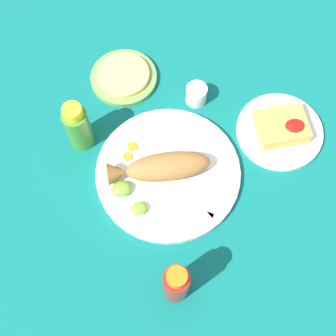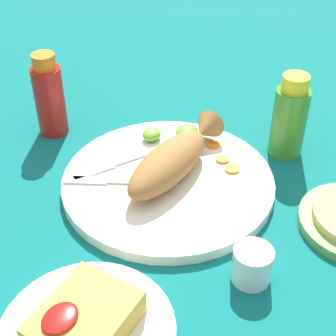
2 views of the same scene
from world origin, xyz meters
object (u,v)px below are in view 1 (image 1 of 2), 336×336
hot_sauce_bottle_red (176,284)px  salt_cup (196,95)px  fork_far (179,206)px  fork_near (196,194)px  fried_fish (161,167)px  main_plate (168,173)px  side_plate_fries (279,131)px  tortilla_plate (124,78)px  hot_sauce_bottle_green (78,127)px

hot_sauce_bottle_red → salt_cup: 0.48m
fork_far → hot_sauce_bottle_red: bearing=-73.6°
fork_near → fried_fish: bearing=-162.8°
main_plate → fork_far: size_ratio=2.02×
fork_far → salt_cup: salt_cup is taller
salt_cup → hot_sauce_bottle_red: bearing=-107.2°
main_plate → fried_fish: 0.04m
hot_sauce_bottle_red → side_plate_fries: bearing=45.2°
fork_near → tortilla_plate: (-0.12, 0.35, -0.01)m
main_plate → hot_sauce_bottle_green: 0.23m
hot_sauce_bottle_green → tortilla_plate: bearing=51.7°
salt_cup → tortilla_plate: salt_cup is taller
salt_cup → side_plate_fries: 0.22m
fork_far → main_plate: bearing=125.4°
main_plate → hot_sauce_bottle_red: hot_sauce_bottle_red is taller
salt_cup → side_plate_fries: bearing=-35.8°
fork_near → salt_cup: bearing=140.7°
hot_sauce_bottle_green → salt_cup: bearing=12.0°
main_plate → hot_sauce_bottle_red: 0.27m
main_plate → hot_sauce_bottle_green: (-0.19, 0.13, 0.06)m
tortilla_plate → main_plate: bearing=-77.7°
hot_sauce_bottle_red → tortilla_plate: size_ratio=0.90×
hot_sauce_bottle_red → hot_sauce_bottle_green: size_ratio=1.04×
side_plate_fries → tortilla_plate: same height
hot_sauce_bottle_green → salt_cup: size_ratio=2.82×
hot_sauce_bottle_green → tortilla_plate: (0.12, 0.16, -0.06)m
hot_sauce_bottle_red → salt_cup: hot_sauce_bottle_red is taller
main_plate → fork_near: bearing=-52.3°
main_plate → hot_sauce_bottle_red: size_ratio=2.19×
fork_far → tortilla_plate: bearing=130.6°
side_plate_fries → hot_sauce_bottle_red: bearing=-134.8°
fork_far → side_plate_fries: size_ratio=0.80×
hot_sauce_bottle_red → side_plate_fries: size_ratio=0.73×
main_plate → fork_far: fork_far is taller
fork_near → fork_far: bearing=-91.9°
main_plate → tortilla_plate: main_plate is taller
fried_fish → tortilla_plate: size_ratio=1.38×
fried_fish → hot_sauce_bottle_green: hot_sauce_bottle_green is taller
fork_far → side_plate_fries: (0.28, 0.15, -0.01)m
fork_near → salt_cup: 0.26m
fork_far → tortilla_plate: (-0.07, 0.37, -0.01)m
side_plate_fries → tortilla_plate: size_ratio=1.23×
fried_fish → hot_sauce_bottle_red: 0.27m
hot_sauce_bottle_green → main_plate: bearing=-34.1°
main_plate → salt_cup: size_ratio=6.41×
hot_sauce_bottle_red → side_plate_fries: 0.46m
fried_fish → fork_near: bearing=-42.9°
fork_far → side_plate_fries: fork_far is taller
salt_cup → tortilla_plate: bearing=150.7°
fork_near → salt_cup: (0.05, 0.26, 0.00)m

